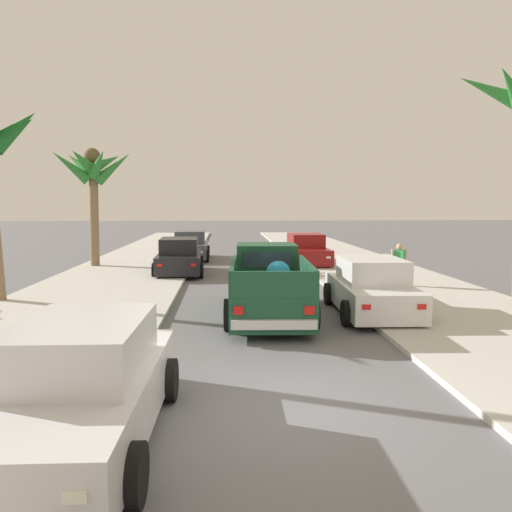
{
  "coord_description": "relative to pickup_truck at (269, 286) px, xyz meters",
  "views": [
    {
      "loc": [
        -0.98,
        -6.85,
        2.97
      ],
      "look_at": [
        0.06,
        9.62,
        1.2
      ],
      "focal_mm": 34.11,
      "sensor_mm": 36.0,
      "label": 1
    }
  ],
  "objects": [
    {
      "name": "palm_tree_right_fore",
      "position": [
        -7.23,
        10.18,
        3.67
      ],
      "size": [
        3.74,
        3.32,
        5.53
      ],
      "color": "#846B4C",
      "rests_on": "ground"
    },
    {
      "name": "sidewalk_left",
      "position": [
        -5.36,
        6.06,
        -0.72
      ],
      "size": [
        5.27,
        60.0,
        0.12
      ],
      "primitive_type": "cube",
      "color": "beige",
      "rests_on": "ground"
    },
    {
      "name": "sidewalk_right",
      "position": [
        5.02,
        6.06,
        -0.72
      ],
      "size": [
        5.27,
        60.0,
        0.12
      ],
      "primitive_type": "cube",
      "color": "beige",
      "rests_on": "ground"
    },
    {
      "name": "pedestrian",
      "position": [
        4.92,
        3.74,
        0.13
      ],
      "size": [
        0.57,
        0.42,
        1.59
      ],
      "color": "gray",
      "rests_on": "ground"
    },
    {
      "name": "car_right_near",
      "position": [
        2.75,
        10.49,
        -0.07
      ],
      "size": [
        2.1,
        4.29,
        1.54
      ],
      "color": "maroon",
      "rests_on": "ground"
    },
    {
      "name": "car_right_mid",
      "position": [
        -3.11,
        7.88,
        -0.07
      ],
      "size": [
        2.16,
        4.32,
        1.54
      ],
      "color": "black",
      "rests_on": "ground"
    },
    {
      "name": "car_left_near",
      "position": [
        2.75,
        -0.1,
        -0.07
      ],
      "size": [
        2.15,
        4.31,
        1.54
      ],
      "color": "silver",
      "rests_on": "ground"
    },
    {
      "name": "ground_plane",
      "position": [
        -0.17,
        -5.94,
        -0.78
      ],
      "size": [
        160.0,
        160.0,
        0.0
      ],
      "primitive_type": "plane",
      "color": "slate"
    },
    {
      "name": "curb_right",
      "position": [
        3.79,
        6.06,
        -0.73
      ],
      "size": [
        0.16,
        60.0,
        0.1
      ],
      "primitive_type": "cube",
      "color": "silver",
      "rests_on": "ground"
    },
    {
      "name": "pickup_truck",
      "position": [
        0.0,
        0.0,
        0.0
      ],
      "size": [
        2.39,
        5.29,
        1.8
      ],
      "color": "#19472D",
      "rests_on": "ground"
    },
    {
      "name": "car_left_mid",
      "position": [
        -2.94,
        -6.86,
        -0.07
      ],
      "size": [
        2.1,
        4.29,
        1.54
      ],
      "color": "silver",
      "rests_on": "ground"
    },
    {
      "name": "car_left_far",
      "position": [
        -3.03,
        13.37,
        -0.07
      ],
      "size": [
        2.09,
        4.29,
        1.54
      ],
      "color": "#474C56",
      "rests_on": "ground"
    },
    {
      "name": "curb_left",
      "position": [
        -4.12,
        6.06,
        -0.73
      ],
      "size": [
        0.16,
        60.0,
        0.1
      ],
      "primitive_type": "cube",
      "color": "silver",
      "rests_on": "ground"
    }
  ]
}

